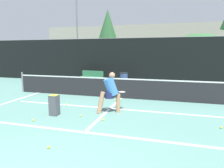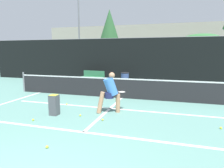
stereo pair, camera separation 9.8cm
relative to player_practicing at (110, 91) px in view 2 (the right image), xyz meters
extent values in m
cube|color=white|center=(-0.17, -1.92, -0.77)|extent=(11.00, 0.10, 0.01)
cube|color=white|center=(-0.17, 0.50, -0.77)|extent=(8.25, 0.10, 0.01)
cube|color=white|center=(-0.17, 0.20, -0.77)|extent=(0.10, 4.24, 0.01)
cube|color=white|center=(-4.68, 0.20, -0.77)|extent=(0.10, 5.24, 0.01)
cylinder|color=slate|center=(-5.67, 2.32, -0.24)|extent=(0.09, 0.09, 1.07)
cube|color=#232326|center=(-0.17, 2.32, -0.30)|extent=(11.00, 0.02, 0.95)
cube|color=white|center=(-0.17, 2.32, 0.14)|extent=(11.00, 0.03, 0.06)
cube|color=black|center=(-0.17, 7.06, 0.76)|extent=(24.00, 0.06, 3.08)
cylinder|color=slate|center=(-0.17, 7.06, 2.32)|extent=(24.00, 0.04, 0.04)
cylinder|color=tan|center=(0.25, 0.11, -0.44)|extent=(0.16, 0.16, 0.67)
cylinder|color=tan|center=(-0.31, -0.15, -0.39)|extent=(0.35, 0.28, 0.78)
cylinder|color=#1E234C|center=(-0.04, -0.02, -0.14)|extent=(0.33, 0.33, 0.20)
cylinder|color=#3F7ACC|center=(0.02, 0.00, 0.17)|extent=(0.53, 0.44, 0.73)
sphere|color=tan|center=(0.05, 0.02, 0.57)|extent=(0.21, 0.21, 0.21)
cylinder|color=#262628|center=(0.03, 0.29, -0.09)|extent=(0.28, 0.16, 0.03)
torus|color=#262628|center=(0.31, 0.43, -0.09)|extent=(0.46, 0.46, 0.02)
cylinder|color=beige|center=(0.31, 0.43, -0.09)|extent=(0.35, 0.35, 0.01)
sphere|color=#D1E033|center=(-0.85, -0.70, -0.74)|extent=(0.07, 0.07, 0.07)
sphere|color=#D1E033|center=(-2.03, 0.48, -0.74)|extent=(0.07, 0.07, 0.07)
sphere|color=#D1E033|center=(0.02, -0.91, -0.74)|extent=(0.07, 0.07, 0.07)
sphere|color=#D1E033|center=(-0.58, -3.00, -0.74)|extent=(0.07, 0.07, 0.07)
sphere|color=#D1E033|center=(3.46, -0.60, -0.74)|extent=(0.07, 0.07, 0.07)
sphere|color=#D1E033|center=(-2.08, -1.55, -0.74)|extent=(0.07, 0.07, 0.07)
sphere|color=#D1E033|center=(-0.26, 1.74, -0.74)|extent=(0.07, 0.07, 0.07)
cube|color=#4C4C51|center=(-1.77, -0.82, -0.43)|extent=(0.28, 0.28, 0.70)
cube|color=#D1E033|center=(-1.77, -0.82, -0.10)|extent=(0.25, 0.25, 0.06)
cube|color=#33724C|center=(-3.19, 6.16, -0.34)|extent=(1.68, 0.58, 0.04)
cube|color=#33724C|center=(-3.16, 6.34, -0.13)|extent=(1.64, 0.26, 0.42)
cube|color=#333338|center=(-3.84, 6.25, -0.56)|extent=(0.06, 0.32, 0.44)
cube|color=#333338|center=(-2.53, 6.07, -0.56)|extent=(0.06, 0.32, 0.44)
cylinder|color=#384C7F|center=(-0.88, 6.08, -0.39)|extent=(0.51, 0.51, 0.78)
cylinder|color=black|center=(-0.88, 6.08, 0.03)|extent=(0.54, 0.54, 0.04)
cube|color=maroon|center=(-0.03, 9.27, -0.37)|extent=(1.85, 4.21, 0.82)
cube|color=#1E2328|center=(-0.03, 9.06, 0.31)|extent=(1.55, 2.52, 0.54)
cylinder|color=black|center=(0.80, 10.61, -0.48)|extent=(0.18, 0.60, 0.60)
cylinder|color=black|center=(0.80, 7.92, -0.48)|extent=(0.18, 0.60, 0.60)
cylinder|color=slate|center=(-7.51, 13.14, 3.46)|extent=(0.16, 0.16, 8.48)
cylinder|color=brown|center=(-4.17, 13.22, 0.55)|extent=(0.28, 0.28, 2.65)
cone|color=#28562D|center=(-4.17, 13.22, 3.74)|extent=(2.39, 2.39, 3.72)
cylinder|color=brown|center=(4.60, 13.93, 0.74)|extent=(0.28, 0.28, 3.03)
ellipsoid|color=#2D6633|center=(4.60, 13.93, 2.60)|extent=(3.33, 3.33, 0.90)
cube|color=gray|center=(-0.17, 25.55, 2.36)|extent=(36.00, 2.40, 6.27)
camera|label=1|loc=(1.95, -6.65, 1.38)|focal=32.00mm
camera|label=2|loc=(2.05, -6.62, 1.38)|focal=32.00mm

